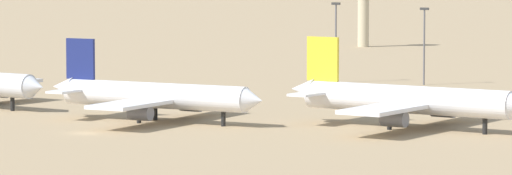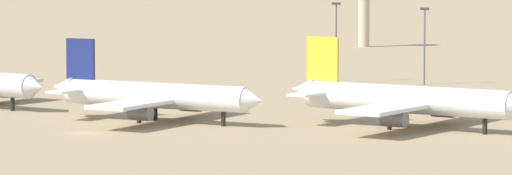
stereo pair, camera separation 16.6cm
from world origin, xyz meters
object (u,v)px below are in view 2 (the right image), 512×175
Objects in this scene: parked_jet_yellow_5 at (405,100)px; control_tower at (364,1)px; parked_jet_navy_4 at (153,95)px; light_pole_west at (336,37)px; light_pole_east at (424,40)px.

control_tower is (-77.84, 190.81, 8.48)m from parked_jet_yellow_5.
parked_jet_yellow_5 is at bearing 14.86° from parked_jet_navy_4.
light_pole_west is at bearing 127.78° from parked_jet_yellow_5.
light_pole_east is (55.83, -114.68, -3.88)m from control_tower.
parked_jet_navy_4 is 2.36× the size of light_pole_west.
light_pole_east is (17.23, 83.76, 4.82)m from parked_jet_navy_4.
parked_jet_navy_4 is 81.73m from light_pole_west.
light_pole_east is (-22.01, 76.13, 4.59)m from parked_jet_yellow_5.
light_pole_west is (-1.07, 81.56, 5.26)m from parked_jet_navy_4.
parked_jet_yellow_5 reaches higher than parked_jet_navy_4.
parked_jet_navy_4 is 0.95× the size of parked_jet_yellow_5.
parked_jet_yellow_5 is at bearing -73.87° from light_pole_east.
parked_jet_yellow_5 is (39.25, 7.62, 0.23)m from parked_jet_navy_4.
control_tower reaches higher than parked_jet_navy_4.
light_pole_west reaches higher than parked_jet_yellow_5.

